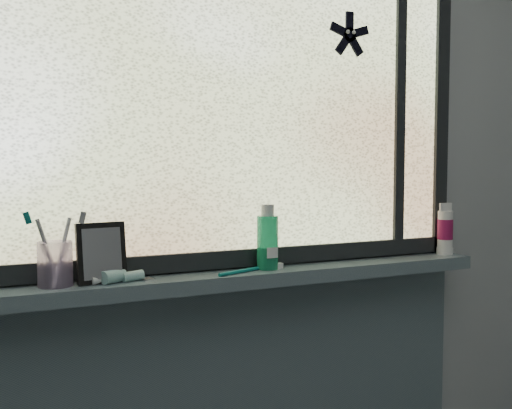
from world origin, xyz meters
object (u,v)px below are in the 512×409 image
Objects in this scene: cream_tube at (445,227)px; toothbrush_cup at (55,264)px; vanity_mirror at (101,253)px; mouthwash_bottle at (268,237)px.

toothbrush_cup is at bearing 179.75° from cream_tube.
vanity_mirror is 1.39× the size of toothbrush_cup.
toothbrush_cup is (-0.11, 0.01, -0.02)m from vanity_mirror.
cream_tube is (1.13, 0.00, 0.02)m from vanity_mirror.
mouthwash_bottle reaches higher than vanity_mirror.
vanity_mirror is 1.24× the size of cream_tube.
vanity_mirror is at bearing -4.83° from toothbrush_cup.
cream_tube is at bearing -6.37° from vanity_mirror.
toothbrush_cup is at bearing 179.32° from mouthwash_bottle.
vanity_mirror is 1.00× the size of mouthwash_bottle.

